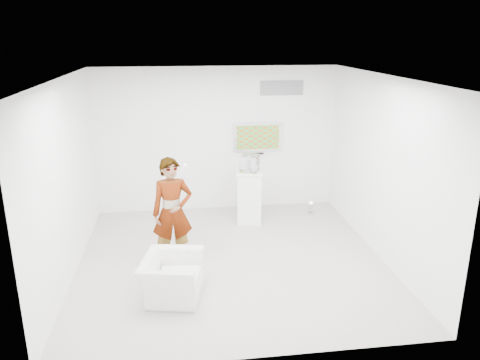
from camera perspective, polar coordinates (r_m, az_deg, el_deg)
The scene contains 10 objects.
room at distance 7.37m, azimuth -1.12°, elevation 0.74°, with size 5.01×5.01×3.00m.
tv at distance 9.82m, azimuth 2.16°, elevation 5.28°, with size 1.00×0.08×0.60m, color silver.
logo_decal at distance 9.80m, azimuth 5.12°, elevation 11.11°, with size 0.90×0.02×0.30m, color slate.
person at distance 7.56m, azimuth -8.24°, elevation -3.90°, with size 0.65×0.43×1.78m, color white.
armchair at distance 6.88m, azimuth -8.32°, elevation -11.61°, with size 0.92×0.80×0.60m, color white.
pedestal at distance 9.26m, azimuth 1.16°, elevation -2.05°, with size 0.51×0.51×1.06m, color white.
floor_uplight at distance 9.91m, azimuth 8.63°, elevation -3.39°, with size 0.16×0.16×0.26m, color silver.
vitrine at distance 9.05m, azimuth 1.19°, elevation 2.06°, with size 0.32×0.32×0.32m, color white.
console at distance 9.06m, azimuth 1.19°, elevation 1.80°, with size 0.05×0.17×0.23m, color white.
wii_remote at distance 7.50m, azimuth -6.70°, elevation 1.73°, with size 0.04×0.15×0.04m, color white.
Camera 1 is at (-0.81, -7.01, 3.61)m, focal length 35.00 mm.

